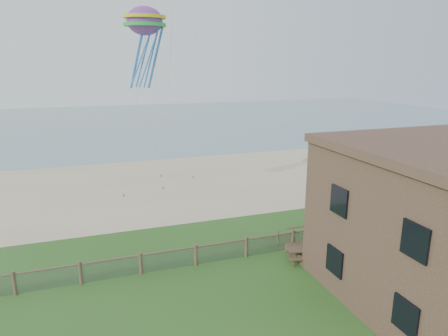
{
  "coord_description": "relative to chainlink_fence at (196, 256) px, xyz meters",
  "views": [
    {
      "loc": [
        -5.06,
        -13.46,
        10.77
      ],
      "look_at": [
        2.34,
        8.0,
        4.88
      ],
      "focal_mm": 32.0,
      "sensor_mm": 36.0,
      "label": 1
    }
  ],
  "objects": [
    {
      "name": "ocean",
      "position": [
        0.0,
        60.0,
        -0.55
      ],
      "size": [
        160.0,
        68.0,
        0.02
      ],
      "primitive_type": "cube",
      "color": "slate",
      "rests_on": "ground"
    },
    {
      "name": "chainlink_fence",
      "position": [
        0.0,
        0.0,
        0.0
      ],
      "size": [
        36.2,
        0.2,
        1.25
      ],
      "primitive_type": null,
      "color": "brown",
      "rests_on": "ground"
    },
    {
      "name": "ground",
      "position": [
        0.0,
        -6.0,
        -0.55
      ],
      "size": [
        160.0,
        160.0,
        0.0
      ],
      "primitive_type": "plane",
      "color": "#29511B",
      "rests_on": "ground"
    },
    {
      "name": "sand_beach",
      "position": [
        0.0,
        16.0,
        -0.55
      ],
      "size": [
        72.0,
        20.0,
        0.02
      ],
      "primitive_type": "cube",
      "color": "tan",
      "rests_on": "ground"
    },
    {
      "name": "octopus_kite",
      "position": [
        -0.65,
        10.44,
        11.61
      ],
      "size": [
        3.33,
        2.6,
        6.22
      ],
      "primitive_type": null,
      "rotation": [
        0.0,
        0.0,
        0.17
      ],
      "color": "#D72255"
    },
    {
      "name": "picnic_table",
      "position": [
        5.83,
        -1.53,
        -0.18
      ],
      "size": [
        2.0,
        1.68,
        0.74
      ],
      "primitive_type": null,
      "rotation": [
        0.0,
        0.0,
        -0.23
      ],
      "color": "brown",
      "rests_on": "ground"
    },
    {
      "name": "motel_deck",
      "position": [
        13.0,
        -1.0,
        -0.3
      ],
      "size": [
        15.0,
        2.0,
        0.5
      ],
      "primitive_type": "cube",
      "color": "brown",
      "rests_on": "ground"
    }
  ]
}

